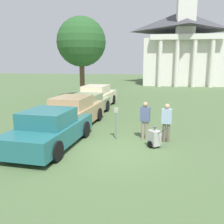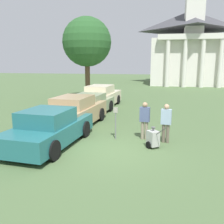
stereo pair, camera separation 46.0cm
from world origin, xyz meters
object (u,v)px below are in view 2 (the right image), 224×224
person_worker (145,118)px  person_supervisor (166,121)px  parked_car_tan (75,112)px  parked_car_cream (101,97)px  church (189,45)px  parked_car_teal (49,129)px  parked_car_sage (90,105)px  equipment_cart (153,138)px  parking_meter (116,117)px

person_worker → person_supervisor: 0.95m
person_worker → person_supervisor: person_worker is taller
parked_car_tan → parked_car_cream: (-0.00, 5.86, 0.01)m
church → parked_car_teal: bearing=-105.0°
parked_car_sage → church: bearing=76.9°
parked_car_cream → parked_car_sage: bearing=-84.8°
parked_car_sage → person_worker: 5.80m
parked_car_teal → equipment_cart: parked_car_teal is taller
parked_car_cream → equipment_cart: 9.41m
parked_car_teal → parked_car_cream: parked_car_cream is taller
parked_car_sage → parked_car_cream: parked_car_cream is taller
parked_car_teal → equipment_cart: (4.11, 0.48, -0.31)m
person_supervisor → parked_car_sage: bearing=-37.9°
parked_car_tan → equipment_cart: size_ratio=5.25×
parked_car_tan → parked_car_cream: parked_car_cream is taller
parked_car_cream → parking_meter: parked_car_cream is taller
person_worker → parked_car_cream: bearing=-55.1°
person_supervisor → parked_car_cream: bearing=-51.2°
equipment_cart → church: size_ratio=0.04×
parked_car_teal → parked_car_sage: (0.00, 5.99, -0.04)m
parked_car_cream → parking_meter: 8.00m
parked_car_sage → parked_car_cream: size_ratio=0.92×
person_supervisor → equipment_cart: size_ratio=1.65×
parked_car_cream → parked_car_tan: bearing=-84.8°
parking_meter → equipment_cart: size_ratio=1.41×
person_worker → equipment_cart: (0.40, -1.06, -0.55)m
parked_car_tan → church: bearing=78.7°
parked_car_teal → parking_meter: parked_car_teal is taller
parked_car_tan → person_worker: size_ratio=3.18×
parked_car_sage → parking_meter: (2.47, -4.66, 0.32)m
parking_meter → person_supervisor: bearing=-2.3°
parked_car_tan → church: size_ratio=0.23×
parked_car_sage → parking_meter: 5.28m
parking_meter → person_worker: person_worker is taller
parked_car_tan → church: 30.54m
parked_car_teal → parking_meter: 2.82m
parked_car_tan → equipment_cart: 4.88m
parked_car_cream → church: 25.08m
parking_meter → church: (6.08, 30.61, 4.96)m
parked_car_cream → parking_meter: size_ratio=3.81×
parked_car_sage → church: size_ratio=0.21×
parked_car_sage → person_worker: (3.71, -4.44, 0.27)m
parking_meter → equipment_cart: 1.94m
person_supervisor → church: bearing=-89.4°
parked_car_teal → parked_car_cream: (0.00, 8.94, 0.06)m
parked_car_cream → person_supervisor: bearing=-53.9°
person_worker → parked_car_tan: bearing=-14.3°
parked_car_teal → parked_car_cream: size_ratio=0.90×
parked_car_tan → person_supervisor: size_ratio=3.19×
parking_meter → equipment_cart: (1.64, -0.85, -0.59)m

